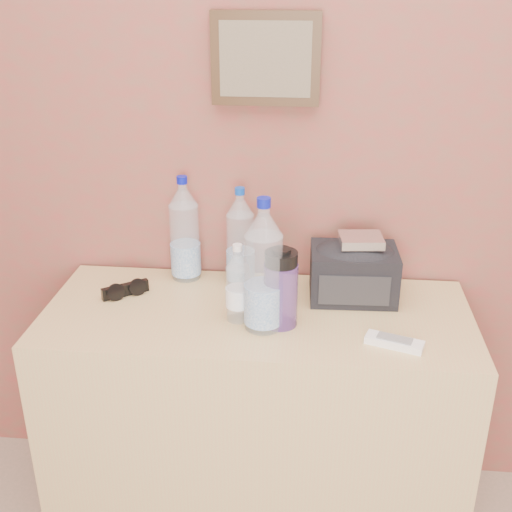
{
  "coord_description": "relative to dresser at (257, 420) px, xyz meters",
  "views": [
    {
      "loc": [
        -0.04,
        0.17,
        1.62
      ],
      "look_at": [
        -0.2,
        1.71,
        0.93
      ],
      "focal_mm": 45.0,
      "sensor_mm": 36.0,
      "label": 1
    }
  ],
  "objects": [
    {
      "name": "nalgene_bottle",
      "position": [
        0.07,
        -0.06,
        0.48
      ],
      "size": [
        0.09,
        0.09,
        0.22
      ],
      "rotation": [
        0.0,
        0.0,
        -0.04
      ],
      "color": "#5B378F",
      "rests_on": "dresser"
    },
    {
      "name": "dresser",
      "position": [
        0.0,
        0.0,
        0.0
      ],
      "size": [
        1.2,
        0.5,
        0.75
      ],
      "primitive_type": "cube",
      "color": "#B77F4C",
      "rests_on": "ground"
    },
    {
      "name": "ac_remote",
      "position": [
        0.37,
        -0.14,
        0.38
      ],
      "size": [
        0.15,
        0.09,
        0.02
      ],
      "primitive_type": "cube",
      "rotation": [
        0.0,
        0.0,
        -0.33
      ],
      "color": "white",
      "rests_on": "dresser"
    },
    {
      "name": "pet_large_d",
      "position": [
        0.03,
        -0.08,
        0.53
      ],
      "size": [
        0.1,
        0.1,
        0.36
      ],
      "rotation": [
        0.0,
        0.0,
        -0.13
      ],
      "color": "silver",
      "rests_on": "dresser"
    },
    {
      "name": "pet_large_b",
      "position": [
        -0.24,
        0.2,
        0.52
      ],
      "size": [
        0.09,
        0.09,
        0.33
      ],
      "rotation": [
        0.0,
        0.0,
        -0.36
      ],
      "color": "white",
      "rests_on": "dresser"
    },
    {
      "name": "toiletry_bag",
      "position": [
        0.27,
        0.12,
        0.46
      ],
      "size": [
        0.25,
        0.19,
        0.17
      ],
      "primitive_type": null,
      "rotation": [
        0.0,
        0.0,
        0.04
      ],
      "color": "black",
      "rests_on": "dresser"
    },
    {
      "name": "foil_packet",
      "position": [
        0.28,
        0.12,
        0.55
      ],
      "size": [
        0.13,
        0.11,
        0.02
      ],
      "primitive_type": "cube",
      "rotation": [
        0.0,
        0.0,
        0.1
      ],
      "color": "silver",
      "rests_on": "toiletry_bag"
    },
    {
      "name": "picture_frame",
      "position": [
        -0.0,
        0.24,
        1.03
      ],
      "size": [
        0.3,
        0.03,
        0.25
      ],
      "primitive_type": null,
      "color": "#382311",
      "rests_on": "room_shell"
    },
    {
      "name": "sunglasses",
      "position": [
        -0.39,
        0.06,
        0.39
      ],
      "size": [
        0.14,
        0.12,
        0.04
      ],
      "primitive_type": null,
      "rotation": [
        0.0,
        0.0,
        0.63
      ],
      "color": "black",
      "rests_on": "dresser"
    },
    {
      "name": "pet_large_c",
      "position": [
        -0.07,
        0.18,
        0.51
      ],
      "size": [
        0.08,
        0.08,
        0.3
      ],
      "rotation": [
        0.0,
        0.0,
        0.42
      ],
      "color": "silver",
      "rests_on": "dresser"
    },
    {
      "name": "pet_small",
      "position": [
        -0.05,
        -0.04,
        0.47
      ],
      "size": [
        0.06,
        0.06,
        0.22
      ],
      "rotation": [
        0.0,
        0.0,
        0.32
      ],
      "color": "white",
      "rests_on": "dresser"
    }
  ]
}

